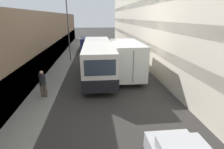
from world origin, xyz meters
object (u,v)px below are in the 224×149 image
(bus, at_px, (98,59))
(street_lamp, at_px, (67,14))
(panel_van, at_px, (87,44))
(pedestrian, at_px, (43,83))
(box_truck, at_px, (125,58))

(bus, xyz_separation_m, street_lamp, (-3.22, 5.82, 3.93))
(panel_van, relative_size, pedestrian, 2.29)
(pedestrian, height_order, street_lamp, street_lamp)
(box_truck, bearing_deg, bus, 174.97)
(panel_van, xyz_separation_m, street_lamp, (-1.82, -6.76, 4.39))
(box_truck, relative_size, pedestrian, 4.08)
(box_truck, height_order, street_lamp, street_lamp)
(bus, bearing_deg, street_lamp, 118.96)
(street_lamp, bearing_deg, pedestrian, -93.01)
(box_truck, distance_m, pedestrian, 7.47)
(pedestrian, distance_m, street_lamp, 11.13)
(box_truck, bearing_deg, pedestrian, -146.12)
(bus, distance_m, box_truck, 2.43)
(box_truck, bearing_deg, street_lamp, 133.08)
(box_truck, relative_size, panel_van, 1.79)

